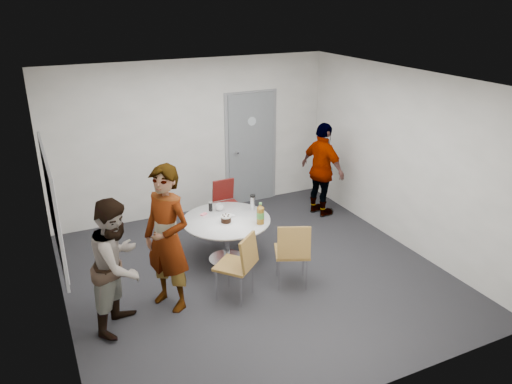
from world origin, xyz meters
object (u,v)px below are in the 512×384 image
table (229,224)px  person_left (118,264)px  person_main (167,239)px  person_right (322,170)px  chair_near_right (293,249)px  chair_far (226,200)px  door (251,149)px  chair_near_left (241,261)px  whiteboard (52,204)px

table → person_left: (-1.73, -0.89, 0.23)m
person_main → person_right: bearing=85.6°
chair_near_right → chair_far: 2.10m
door → person_right: door is taller
door → chair_near_left: bearing=-117.2°
door → whiteboard: door is taller
whiteboard → person_right: (4.41, 1.17, -0.62)m
table → person_right: person_right is taller
table → person_left: 1.96m
whiteboard → person_left: bearing=-44.0°
whiteboard → chair_far: (2.68, 1.39, -0.95)m
whiteboard → door: bearing=32.7°
door → person_main: door is taller
whiteboard → person_main: 1.36m
chair_far → person_main: 2.38m
whiteboard → chair_near_right: whiteboard is taller
person_left → table: bearing=-26.3°
door → person_main: size_ratio=1.14×
door → person_main: bearing=-131.4°
table → person_main: person_main is taller
person_right → person_main: bearing=104.1°
chair_far → table: bearing=68.1°
person_main → person_right: person_main is taller
chair_near_right → chair_near_left: bearing=-159.6°
chair_near_right → person_right: bearing=72.6°
table → chair_near_right: 1.15m
door → chair_near_left: door is taller
chair_near_left → chair_near_right: chair_near_right is taller
chair_near_left → chair_far: (0.64, 2.06, -0.05)m
person_left → person_right: size_ratio=0.97×
table → person_right: bearing=21.4°
whiteboard → person_left: 1.02m
whiteboard → person_main: bearing=-18.7°
chair_far → chair_near_right: bearing=90.6°
whiteboard → person_right: whiteboard is taller
whiteboard → chair_far: size_ratio=2.30×
whiteboard → person_main: (1.19, -0.40, -0.52)m
chair_near_left → chair_near_right: size_ratio=0.96×
chair_near_right → person_main: bearing=-167.0°
chair_near_right → person_right: size_ratio=0.56×
door → person_main: 3.58m
whiteboard → person_right: size_ratio=1.14×
person_right → chair_far: bearing=70.5°
chair_near_right → person_left: person_left is taller
chair_near_right → person_left: 2.23m
chair_far → person_left: bearing=40.7°
chair_near_left → person_main: 0.97m
chair_near_right → person_right: 2.50m
door → chair_near_right: (-0.79, -2.99, -0.45)m
door → table: bearing=-123.0°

